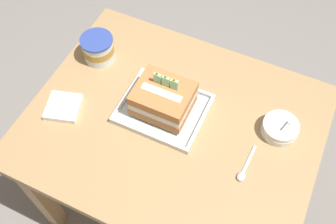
{
  "coord_description": "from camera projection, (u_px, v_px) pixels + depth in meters",
  "views": [
    {
      "loc": [
        0.27,
        -0.62,
        1.81
      ],
      "look_at": [
        -0.03,
        0.02,
        0.72
      ],
      "focal_mm": 41.42,
      "sensor_mm": 36.0,
      "label": 1
    }
  ],
  "objects": [
    {
      "name": "foil_tray",
      "position": [
        163.0,
        109.0,
        1.34
      ],
      "size": [
        0.29,
        0.24,
        0.02
      ],
      "color": "silver",
      "rests_on": "dining_table"
    },
    {
      "name": "napkin_pile",
      "position": [
        63.0,
        107.0,
        1.34
      ],
      "size": [
        0.14,
        0.14,
        0.02
      ],
      "color": "white",
      "rests_on": "dining_table"
    },
    {
      "name": "ground_plane",
      "position": [
        171.0,
        196.0,
        1.89
      ],
      "size": [
        8.0,
        8.0,
        0.0
      ],
      "primitive_type": "plane",
      "color": "gray"
    },
    {
      "name": "bowl_stack",
      "position": [
        280.0,
        128.0,
        1.28
      ],
      "size": [
        0.12,
        0.12,
        0.09
      ],
      "color": "white",
      "rests_on": "dining_table"
    },
    {
      "name": "birthday_cake",
      "position": [
        163.0,
        98.0,
        1.28
      ],
      "size": [
        0.19,
        0.16,
        0.15
      ],
      "color": "#C57C45",
      "rests_on": "foil_tray"
    },
    {
      "name": "ice_cream_tub",
      "position": [
        98.0,
        48.0,
        1.43
      ],
      "size": [
        0.12,
        0.12,
        0.1
      ],
      "color": "white",
      "rests_on": "dining_table"
    },
    {
      "name": "serving_spoon_near_tray",
      "position": [
        243.0,
        173.0,
        1.21
      ],
      "size": [
        0.03,
        0.14,
        0.01
      ],
      "color": "silver",
      "rests_on": "dining_table"
    },
    {
      "name": "dining_table",
      "position": [
        172.0,
        138.0,
        1.4
      ],
      "size": [
        0.98,
        0.79,
        0.69
      ],
      "color": "tan",
      "rests_on": "ground_plane"
    }
  ]
}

